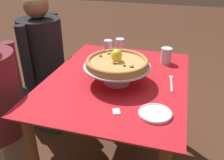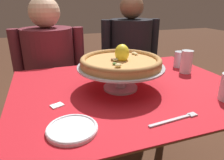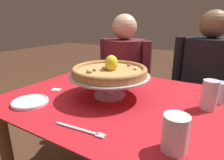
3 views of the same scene
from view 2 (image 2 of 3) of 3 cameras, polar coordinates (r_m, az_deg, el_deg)
dining_table at (r=1.08m, az=4.36°, el=-7.77°), size 1.12×0.88×0.77m
pizza_stand at (r=0.97m, az=2.42°, el=2.32°), size 0.41×0.41×0.12m
pizza at (r=0.96m, az=2.48°, el=5.29°), size 0.38×0.38×0.10m
water_glass_back_right at (r=1.39m, az=18.23°, el=5.18°), size 0.07×0.07×0.10m
water_glass_side_right at (r=1.29m, az=19.92°, el=4.49°), size 0.07×0.07×0.13m
side_plate at (r=0.70m, az=-11.01°, el=-13.13°), size 0.17×0.17×0.02m
dinner_fork at (r=0.79m, az=17.42°, el=-10.32°), size 0.21×0.04×0.01m
sugar_packet at (r=0.87m, az=-15.02°, el=-6.84°), size 0.06×0.05×0.00m
diner_left at (r=1.68m, az=-16.38°, el=0.35°), size 0.53×0.40×1.20m
diner_right at (r=1.86m, az=4.94°, el=3.17°), size 0.51×0.38×1.22m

